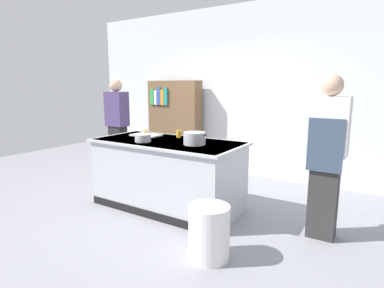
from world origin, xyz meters
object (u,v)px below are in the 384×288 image
at_px(onion, 145,131).
at_px(stock_pot, 194,138).
at_px(juice_cup, 179,134).
at_px(bookshelf, 175,124).
at_px(trash_bin, 209,232).
at_px(mixing_bowl, 143,138).
at_px(person_chef, 327,154).
at_px(person_guest, 117,125).

height_order(onion, stock_pot, stock_pot).
xyz_separation_m(juice_cup, bookshelf, (-1.15, 1.51, -0.10)).
bearing_deg(trash_bin, stock_pot, 129.72).
bearing_deg(bookshelf, mixing_bowl, -64.72).
xyz_separation_m(person_chef, person_guest, (-3.58, 0.57, -0.00)).
xyz_separation_m(mixing_bowl, person_guest, (-1.46, 0.98, -0.04)).
distance_m(onion, bookshelf, 1.73).
height_order(onion, trash_bin, onion).
relative_size(juice_cup, person_guest, 0.06).
xyz_separation_m(trash_bin, person_chef, (0.80, 1.02, 0.66)).
bearing_deg(onion, juice_cup, 11.16).
xyz_separation_m(onion, juice_cup, (0.52, 0.10, -0.01)).
height_order(mixing_bowl, person_chef, person_chef).
distance_m(mixing_bowl, person_chef, 2.16).
distance_m(onion, juice_cup, 0.53).
xyz_separation_m(person_chef, bookshelf, (-3.08, 1.61, -0.06)).
height_order(stock_pot, mixing_bowl, stock_pot).
xyz_separation_m(onion, person_guest, (-1.13, 0.56, -0.05)).
distance_m(juice_cup, trash_bin, 1.74).
distance_m(person_chef, person_guest, 3.63).
bearing_deg(bookshelf, onion, -68.52).
xyz_separation_m(trash_bin, person_guest, (-2.78, 1.59, 0.65)).
bearing_deg(mixing_bowl, juice_cup, 69.65).
bearing_deg(bookshelf, stock_pot, -48.69).
distance_m(stock_pot, bookshelf, 2.45).
xyz_separation_m(mixing_bowl, bookshelf, (-0.96, 2.03, -0.09)).
bearing_deg(onion, trash_bin, -31.99).
bearing_deg(bookshelf, trash_bin, -49.16).
bearing_deg(trash_bin, person_guest, 150.24).
bearing_deg(stock_pot, mixing_bowl, -164.10).
xyz_separation_m(juice_cup, trash_bin, (1.12, -1.13, -0.69)).
relative_size(onion, person_chef, 0.05).
relative_size(stock_pot, person_guest, 0.19).
bearing_deg(person_chef, bookshelf, 47.39).
relative_size(trash_bin, person_guest, 0.30).
height_order(trash_bin, person_chef, person_chef).
relative_size(onion, trash_bin, 0.15).
xyz_separation_m(stock_pot, trash_bin, (0.66, -0.79, -0.72)).
xyz_separation_m(onion, mixing_bowl, (0.33, -0.42, -0.01)).
distance_m(juice_cup, bookshelf, 1.90).
relative_size(juice_cup, trash_bin, 0.19).
bearing_deg(stock_pot, bookshelf, 131.31).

